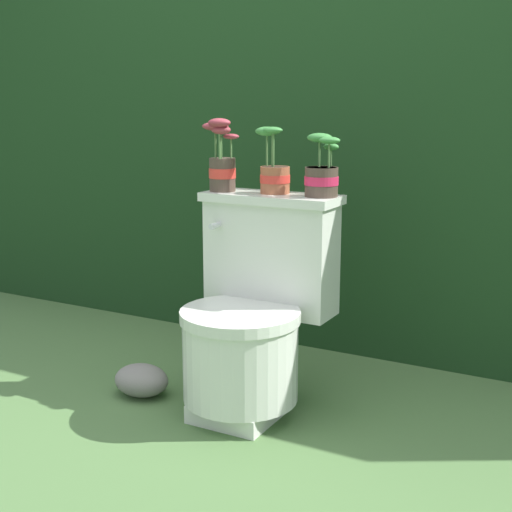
{
  "coord_description": "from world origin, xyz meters",
  "views": [
    {
      "loc": [
        1.2,
        -1.97,
        1.03
      ],
      "look_at": [
        0.09,
        0.07,
        0.53
      ],
      "focal_mm": 50.0,
      "sensor_mm": 36.0,
      "label": 1
    }
  ],
  "objects_px": {
    "potted_plant_midleft": "(274,170)",
    "potted_plant_middle": "(322,174)",
    "toilet": "(252,317)",
    "garden_stone": "(141,380)",
    "potted_plant_left": "(222,161)"
  },
  "relations": [
    {
      "from": "toilet",
      "to": "potted_plant_midleft",
      "type": "relative_size",
      "value": 3.21
    },
    {
      "from": "potted_plant_middle",
      "to": "potted_plant_left",
      "type": "bearing_deg",
      "value": -173.87
    },
    {
      "from": "toilet",
      "to": "potted_plant_middle",
      "type": "xyz_separation_m",
      "value": [
        0.18,
        0.15,
        0.47
      ]
    },
    {
      "from": "toilet",
      "to": "potted_plant_middle",
      "type": "height_order",
      "value": "potted_plant_middle"
    },
    {
      "from": "potted_plant_left",
      "to": "potted_plant_middle",
      "type": "height_order",
      "value": "potted_plant_left"
    },
    {
      "from": "garden_stone",
      "to": "potted_plant_middle",
      "type": "bearing_deg",
      "value": 24.13
    },
    {
      "from": "toilet",
      "to": "potted_plant_left",
      "type": "height_order",
      "value": "potted_plant_left"
    },
    {
      "from": "potted_plant_midleft",
      "to": "potted_plant_middle",
      "type": "bearing_deg",
      "value": -0.55
    },
    {
      "from": "potted_plant_left",
      "to": "potted_plant_middle",
      "type": "bearing_deg",
      "value": 6.13
    },
    {
      "from": "toilet",
      "to": "garden_stone",
      "type": "xyz_separation_m",
      "value": [
        -0.39,
        -0.11,
        -0.27
      ]
    },
    {
      "from": "potted_plant_middle",
      "to": "potted_plant_midleft",
      "type": "bearing_deg",
      "value": 179.45
    },
    {
      "from": "potted_plant_middle",
      "to": "toilet",
      "type": "bearing_deg",
      "value": -140.63
    },
    {
      "from": "toilet",
      "to": "potted_plant_midleft",
      "type": "xyz_separation_m",
      "value": [
        0.0,
        0.15,
        0.48
      ]
    },
    {
      "from": "garden_stone",
      "to": "potted_plant_midleft",
      "type": "bearing_deg",
      "value": 33.17
    },
    {
      "from": "potted_plant_left",
      "to": "potted_plant_middle",
      "type": "distance_m",
      "value": 0.37
    }
  ]
}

